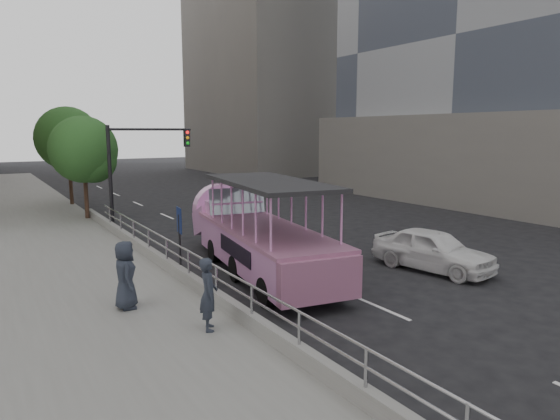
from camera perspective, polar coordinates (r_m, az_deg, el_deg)
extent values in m
plane|color=black|center=(15.38, 3.57, -9.63)|extent=(160.00, 160.00, 0.00)
cube|color=gray|center=(22.56, -24.14, -3.98)|extent=(5.50, 80.00, 0.30)
cube|color=#9C9C97|center=(15.51, -10.35, -7.73)|extent=(0.24, 30.00, 0.36)
cylinder|color=#ACACB1|center=(8.84, 9.82, -17.30)|extent=(0.07, 0.07, 0.70)
cylinder|color=#ACACB1|center=(10.28, 2.23, -13.28)|extent=(0.07, 0.07, 0.70)
cylinder|color=#ACACB1|center=(11.88, -3.24, -10.16)|extent=(0.07, 0.07, 0.70)
cylinder|color=#ACACB1|center=(13.59, -7.30, -7.74)|extent=(0.07, 0.07, 0.70)
cylinder|color=#ACACB1|center=(15.37, -10.40, -5.84)|extent=(0.07, 0.07, 0.70)
cylinder|color=#ACACB1|center=(17.20, -12.84, -4.33)|extent=(0.07, 0.07, 0.70)
cylinder|color=#ACACB1|center=(19.06, -14.80, -3.11)|extent=(0.07, 0.07, 0.70)
cylinder|color=#ACACB1|center=(20.95, -16.40, -2.10)|extent=(0.07, 0.07, 0.70)
cylinder|color=#ACACB1|center=(22.86, -17.74, -1.26)|extent=(0.07, 0.07, 0.70)
cylinder|color=#ACACB1|center=(24.78, -18.87, -0.54)|extent=(0.07, 0.07, 0.70)
cylinder|color=#ACACB1|center=(15.37, -10.40, -5.84)|extent=(0.06, 22.00, 0.06)
cylinder|color=#ACACB1|center=(15.29, -10.44, -4.65)|extent=(0.06, 22.00, 0.06)
cylinder|color=black|center=(14.20, -1.52, -9.38)|extent=(0.46, 0.91, 0.86)
cylinder|color=black|center=(15.06, 6.06, -8.34)|extent=(0.46, 0.91, 0.86)
cylinder|color=black|center=(16.62, -4.95, -6.66)|extent=(0.46, 0.91, 0.86)
cylinder|color=black|center=(17.36, 1.73, -5.94)|extent=(0.46, 0.91, 0.86)
cylinder|color=black|center=(19.11, -7.47, -4.62)|extent=(0.46, 0.91, 0.86)
cylinder|color=black|center=(19.76, -1.54, -4.10)|extent=(0.46, 0.91, 0.86)
cube|color=#DF8DD1|center=(17.00, -1.78, -4.35)|extent=(3.56, 8.15, 1.20)
cube|color=#DF8DD1|center=(21.23, -6.30, -1.05)|extent=(2.63, 2.37, 1.50)
cylinder|color=#DF8DD1|center=(21.95, -6.93, 0.03)|extent=(2.33, 1.00, 2.26)
cube|color=#A05D82|center=(13.41, 4.63, -8.05)|extent=(2.42, 0.69, 1.20)
cube|color=#A05D82|center=(16.86, -1.79, -2.18)|extent=(3.71, 8.45, 0.12)
cube|color=black|center=(16.27, -1.33, 3.17)|extent=(3.47, 6.65, 0.13)
cube|color=#94A3AE|center=(19.49, -4.93, 1.06)|extent=(2.21, 0.53, 1.01)
cube|color=#DF8DD1|center=(19.93, -5.30, 0.40)|extent=(2.23, 1.27, 0.48)
imported|color=white|center=(18.57, 17.07, -4.35)|extent=(2.52, 4.63, 1.50)
imported|color=#29303D|center=(11.86, -8.18, -9.48)|extent=(0.60, 0.73, 1.73)
imported|color=#29303D|center=(13.70, -17.27, -7.11)|extent=(0.69, 0.95, 1.80)
cylinder|color=#232325|center=(16.32, -11.36, -4.49)|extent=(0.07, 0.07, 2.30)
cube|color=#0B1B52|center=(16.13, -11.46, -1.15)|extent=(0.09, 0.57, 0.83)
cube|color=white|center=(16.14, -11.36, -1.14)|extent=(0.05, 0.37, 0.51)
cylinder|color=#232325|center=(25.11, -18.82, 3.24)|extent=(0.18, 0.18, 5.20)
cylinder|color=#232325|center=(25.53, -14.67, 8.91)|extent=(4.20, 0.12, 0.12)
cube|color=#232325|center=(26.15, -10.61, 8.06)|extent=(0.28, 0.22, 0.85)
sphere|color=red|center=(26.03, -10.53, 8.72)|extent=(0.16, 0.16, 0.16)
cylinder|color=#3B271B|center=(28.54, -21.28, 1.60)|extent=(0.22, 0.22, 3.08)
sphere|color=#2B5A24|center=(28.35, -21.56, 6.45)|extent=(3.52, 3.52, 3.52)
sphere|color=#2B5A24|center=(28.16, -20.58, 5.37)|extent=(2.42, 2.42, 2.42)
cylinder|color=#3B271B|center=(34.43, -22.81, 3.00)|extent=(0.22, 0.22, 3.47)
sphere|color=#2B5A24|center=(34.29, -23.09, 7.54)|extent=(3.97, 3.97, 3.97)
sphere|color=#2B5A24|center=(34.07, -22.28, 6.54)|extent=(2.73, 2.73, 2.73)
cube|color=slate|center=(44.28, 28.78, 5.42)|extent=(26.00, 26.00, 6.00)
cube|color=slate|center=(64.91, 0.94, 18.83)|extent=(20.00, 20.00, 32.00)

